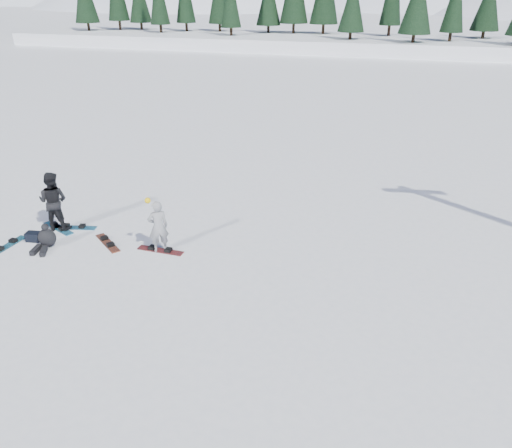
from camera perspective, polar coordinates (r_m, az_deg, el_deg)
The scene contains 11 objects.
ground at distance 16.26m, azimuth -13.04°, elevation -2.55°, with size 420.00×420.00×0.00m, color white.
alpine_backdrop at distance 203.57m, azimuth 11.47°, elevation 19.18°, with size 412.50×227.00×53.20m.
snowboarder_woman at distance 15.50m, azimuth -11.14°, elevation -0.27°, with size 0.73×0.69×1.83m.
snowboarder_man at distance 17.91m, azimuth -22.16°, elevation 2.44°, with size 0.98×0.77×2.02m, color black.
seated_rider at distance 17.01m, azimuth -22.86°, elevation -1.54°, with size 0.70×1.02×0.80m.
gear_bag at distance 17.67m, azimuth -24.08°, elevation -1.33°, with size 0.45×0.30×0.30m, color black.
snowboard_woman at distance 15.88m, azimuth -10.87°, elevation -2.99°, with size 1.50×0.28×0.03m, color maroon.
snowboard_man at distance 18.30m, azimuth -21.65°, elevation -0.43°, with size 1.50×0.28×0.03m, color teal.
snowboard_loose_b at distance 16.73m, azimuth -16.60°, elevation -2.09°, with size 1.50×0.28×0.03m, color maroon.
snowboard_loose_a at distance 17.71m, azimuth -26.58°, elevation -2.28°, with size 1.50×0.28×0.03m, color teal.
snowboard_loose_c at distance 18.14m, azimuth -20.04°, elevation -0.38°, with size 1.50×0.28×0.03m, color teal.
Camera 1 is at (7.44, -12.35, 7.52)m, focal length 35.00 mm.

